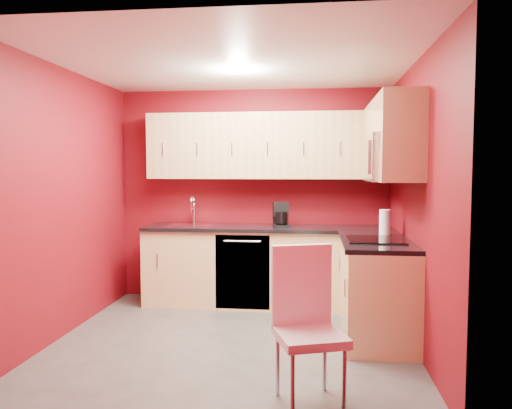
% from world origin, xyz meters
% --- Properties ---
extents(floor, '(3.20, 3.20, 0.00)m').
position_xyz_m(floor, '(0.00, 0.00, 0.00)').
color(floor, '#53514E').
rests_on(floor, ground).
extents(ceiling, '(3.20, 3.20, 0.00)m').
position_xyz_m(ceiling, '(0.00, 0.00, 2.50)').
color(ceiling, white).
rests_on(ceiling, wall_back).
extents(wall_back, '(3.20, 0.00, 3.20)m').
position_xyz_m(wall_back, '(0.00, 1.50, 1.25)').
color(wall_back, maroon).
rests_on(wall_back, floor).
extents(wall_front, '(3.20, 0.00, 3.20)m').
position_xyz_m(wall_front, '(0.00, -1.50, 1.25)').
color(wall_front, maroon).
rests_on(wall_front, floor).
extents(wall_left, '(0.00, 3.00, 3.00)m').
position_xyz_m(wall_left, '(-1.60, 0.00, 1.25)').
color(wall_left, maroon).
rests_on(wall_left, floor).
extents(wall_right, '(0.00, 3.00, 3.00)m').
position_xyz_m(wall_right, '(1.60, 0.00, 1.25)').
color(wall_right, maroon).
rests_on(wall_right, floor).
extents(base_cabinets_back, '(2.80, 0.60, 0.87)m').
position_xyz_m(base_cabinets_back, '(0.20, 1.20, 0.43)').
color(base_cabinets_back, '#E3BF81').
rests_on(base_cabinets_back, floor).
extents(base_cabinets_right, '(0.60, 1.30, 0.87)m').
position_xyz_m(base_cabinets_right, '(1.30, 0.25, 0.43)').
color(base_cabinets_right, '#E3BF81').
rests_on(base_cabinets_right, floor).
extents(countertop_back, '(2.80, 0.63, 0.04)m').
position_xyz_m(countertop_back, '(0.20, 1.19, 0.89)').
color(countertop_back, black).
rests_on(countertop_back, base_cabinets_back).
extents(countertop_right, '(0.63, 1.27, 0.04)m').
position_xyz_m(countertop_right, '(1.29, 0.23, 0.89)').
color(countertop_right, black).
rests_on(countertop_right, base_cabinets_right).
extents(upper_cabinets_back, '(2.80, 0.35, 0.75)m').
position_xyz_m(upper_cabinets_back, '(0.20, 1.32, 1.83)').
color(upper_cabinets_back, tan).
rests_on(upper_cabinets_back, wall_back).
extents(upper_cabinets_right, '(0.35, 1.55, 0.75)m').
position_xyz_m(upper_cabinets_right, '(1.42, 0.44, 1.89)').
color(upper_cabinets_right, tan).
rests_on(upper_cabinets_right, wall_right).
extents(microwave, '(0.42, 0.76, 0.42)m').
position_xyz_m(microwave, '(1.39, 0.20, 1.66)').
color(microwave, silver).
rests_on(microwave, upper_cabinets_right).
extents(cooktop, '(0.50, 0.55, 0.01)m').
position_xyz_m(cooktop, '(1.28, 0.20, 0.92)').
color(cooktop, black).
rests_on(cooktop, countertop_right).
extents(sink, '(0.52, 0.42, 0.35)m').
position_xyz_m(sink, '(-0.70, 1.20, 0.94)').
color(sink, silver).
rests_on(sink, countertop_back).
extents(dishwasher_front, '(0.60, 0.02, 0.82)m').
position_xyz_m(dishwasher_front, '(-0.05, 0.91, 0.43)').
color(dishwasher_front, black).
rests_on(dishwasher_front, base_cabinets_back).
extents(downlight, '(0.20, 0.20, 0.01)m').
position_xyz_m(downlight, '(0.00, 0.30, 2.48)').
color(downlight, white).
rests_on(downlight, ceiling).
extents(coffee_maker, '(0.22, 0.26, 0.28)m').
position_xyz_m(coffee_maker, '(0.36, 1.14, 1.05)').
color(coffee_maker, black).
rests_on(coffee_maker, countertop_back).
extents(napkin_holder, '(0.13, 0.13, 0.14)m').
position_xyz_m(napkin_holder, '(0.36, 1.19, 0.98)').
color(napkin_holder, black).
rests_on(napkin_holder, countertop_back).
extents(paper_towel, '(0.17, 0.17, 0.25)m').
position_xyz_m(paper_towel, '(1.41, 0.54, 1.04)').
color(paper_towel, white).
rests_on(paper_towel, countertop_right).
extents(dining_chair, '(0.54, 0.55, 1.04)m').
position_xyz_m(dining_chair, '(0.70, -1.20, 0.52)').
color(dining_chair, white).
rests_on(dining_chair, floor).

